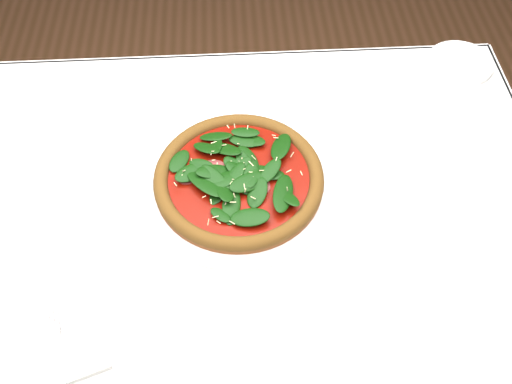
{
  "coord_description": "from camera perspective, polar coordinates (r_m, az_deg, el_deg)",
  "views": [
    {
      "loc": [
        0.04,
        -0.56,
        1.55
      ],
      "look_at": [
        0.07,
        0.02,
        0.77
      ],
      "focal_mm": 40.0,
      "sensor_mm": 36.0,
      "label": 1
    }
  ],
  "objects": [
    {
      "name": "saucer_far",
      "position": [
        1.29,
        19.78,
        12.12
      ],
      "size": [
        0.13,
        0.13,
        0.01
      ],
      "color": "white",
      "rests_on": "dining_table"
    },
    {
      "name": "plate",
      "position": [
        0.99,
        -1.71,
        0.86
      ],
      "size": [
        0.34,
        0.34,
        0.01
      ],
      "color": "white",
      "rests_on": "dining_table"
    },
    {
      "name": "dining_table",
      "position": [
        1.06,
        -4.0,
        -4.82
      ],
      "size": [
        1.21,
        0.81,
        0.75
      ],
      "color": "white",
      "rests_on": "ground"
    },
    {
      "name": "napkin",
      "position": [
        0.88,
        -19.03,
        -16.04
      ],
      "size": [
        0.15,
        0.1,
        0.01
      ],
      "primitive_type": "cube",
      "rotation": [
        0.0,
        0.0,
        0.34
      ],
      "color": "white",
      "rests_on": "dining_table"
    },
    {
      "name": "fork",
      "position": [
        0.89,
        -19.35,
        -14.28
      ],
      "size": [
        0.06,
        0.15,
        0.0
      ],
      "rotation": [
        0.0,
        0.0,
        0.26
      ],
      "color": "silver",
      "rests_on": "napkin"
    },
    {
      "name": "ground",
      "position": [
        1.64,
        -2.67,
        -16.86
      ],
      "size": [
        6.0,
        6.0,
        0.0
      ],
      "primitive_type": "plane",
      "color": "brown",
      "rests_on": "ground"
    },
    {
      "name": "pizza",
      "position": [
        0.98,
        -1.74,
        1.56
      ],
      "size": [
        0.31,
        0.31,
        0.04
      ],
      "rotation": [
        0.0,
        0.0,
        0.06
      ],
      "color": "#9D5425",
      "rests_on": "plate"
    }
  ]
}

